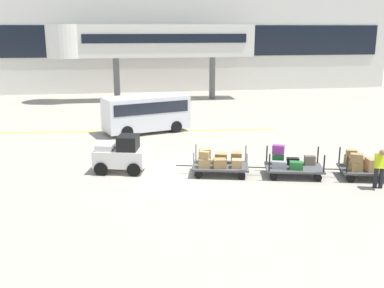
{
  "coord_description": "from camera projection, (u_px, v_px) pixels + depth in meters",
  "views": [
    {
      "loc": [
        -2.71,
        -17.7,
        5.92
      ],
      "look_at": [
        0.2,
        0.94,
        1.05
      ],
      "focal_mm": 42.4,
      "sensor_mm": 36.0,
      "label": 1
    }
  ],
  "objects": [
    {
      "name": "baggage_cart_tail",
      "position": [
        368.0,
        165.0,
        18.21
      ],
      "size": [
        3.09,
        1.9,
        1.1
      ],
      "color": "#4C4C4F",
      "rests_on": "ground_plane"
    },
    {
      "name": "baggage_cart_middle",
      "position": [
        291.0,
        164.0,
        18.51
      ],
      "size": [
        3.09,
        1.9,
        1.21
      ],
      "color": "#4C4C4F",
      "rests_on": "ground_plane"
    },
    {
      "name": "terminal_building",
      "position": [
        149.0,
        45.0,
        42.6
      ],
      "size": [
        46.95,
        2.51,
        8.55
      ],
      "color": "silver",
      "rests_on": "ground_plane"
    },
    {
      "name": "shuttle_van",
      "position": [
        146.0,
        111.0,
        26.08
      ],
      "size": [
        5.15,
        3.28,
        2.1
      ],
      "color": "silver",
      "rests_on": "ground_plane"
    },
    {
      "name": "baggage_cart_lead",
      "position": [
        219.0,
        162.0,
        18.68
      ],
      "size": [
        3.09,
        1.9,
        1.1
      ],
      "color": "#4C4C4F",
      "rests_on": "ground_plane"
    },
    {
      "name": "ground_plane",
      "position": [
        191.0,
        174.0,
        18.82
      ],
      "size": [
        120.0,
        120.0,
        0.0
      ],
      "primitive_type": "plane",
      "color": "#A8A08E"
    },
    {
      "name": "safety_cone_near",
      "position": [
        127.0,
        149.0,
        21.59
      ],
      "size": [
        0.36,
        0.36,
        0.55
      ],
      "primitive_type": "cone",
      "color": "#EA590F",
      "rests_on": "ground_plane"
    },
    {
      "name": "apron_lead_line",
      "position": [
        133.0,
        131.0,
        26.57
      ],
      "size": [
        16.64,
        2.0,
        0.01
      ],
      "primitive_type": "cube",
      "rotation": [
        0.0,
        0.0,
        -0.11
      ],
      "color": "yellow",
      "rests_on": "ground_plane"
    },
    {
      "name": "jet_bridge",
      "position": [
        144.0,
        41.0,
        36.63
      ],
      "size": [
        16.61,
        3.0,
        6.16
      ],
      "color": "silver",
      "rests_on": "ground_plane"
    },
    {
      "name": "baggage_tug",
      "position": [
        121.0,
        155.0,
        18.93
      ],
      "size": [
        2.3,
        1.64,
        1.58
      ],
      "color": "white",
      "rests_on": "ground_plane"
    },
    {
      "name": "baggage_handler",
      "position": [
        380.0,
        167.0,
        16.94
      ],
      "size": [
        0.52,
        0.54,
        1.56
      ],
      "color": "black",
      "rests_on": "ground_plane"
    }
  ]
}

